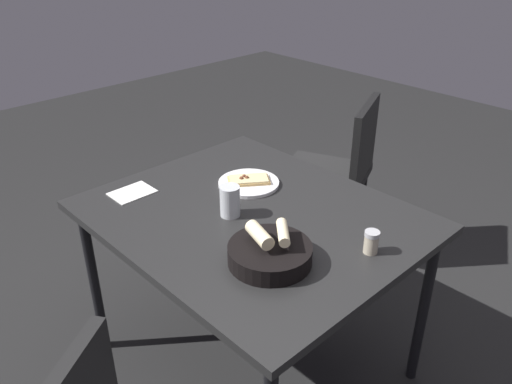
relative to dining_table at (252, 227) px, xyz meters
The scene contains 8 objects.
ground 0.67m from the dining_table, ahead, with size 8.00×8.00×0.00m, color black.
dining_table is the anchor object (origin of this frame).
pizza_plate 0.23m from the dining_table, 129.39° to the right, with size 0.24×0.24×0.04m.
bread_basket 0.32m from the dining_table, 56.72° to the left, with size 0.26×0.26×0.12m.
beer_glass 0.14m from the dining_table, 33.93° to the right, with size 0.07×0.07×0.11m.
pepper_shaker 0.46m from the dining_table, 103.34° to the left, with size 0.05×0.05×0.08m.
napkin 0.49m from the dining_table, 61.64° to the right, with size 0.16×0.12×0.00m.
chair_far 0.97m from the dining_table, 161.32° to the right, with size 0.58×0.58×0.86m.
Camera 1 is at (1.10, 1.17, 1.67)m, focal length 36.37 mm.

